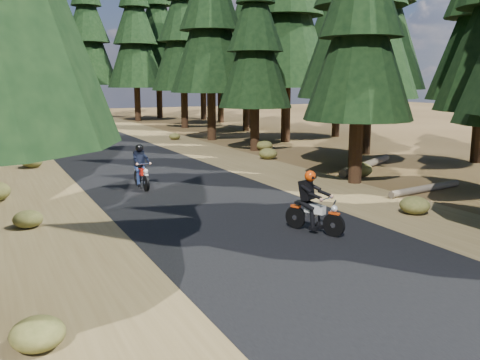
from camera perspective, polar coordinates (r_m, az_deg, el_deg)
name	(u,v)px	position (r m, az deg, el deg)	size (l,w,h in m)	color
ground	(268,236)	(12.79, 2.96, -5.97)	(120.00, 120.00, 0.00)	#423117
road	(192,195)	(17.20, -5.11, -1.65)	(6.00, 100.00, 0.01)	black
shoulder_l	(40,211)	(16.19, -20.52, -3.08)	(3.20, 100.00, 0.01)	brown
shoulder_r	(313,184)	(19.28, 7.76, -0.38)	(3.20, 100.00, 0.01)	brown
pine_forest	(87,3)	(32.59, -16.02, 17.70)	(34.59, 55.08, 16.32)	black
log_near	(366,165)	(22.90, 13.32, 1.57)	(0.32, 0.32, 5.08)	#4C4233
log_far	(425,189)	(18.68, 19.17, -0.86)	(0.24, 0.24, 3.45)	#4C4233
understory_shrubs	(181,175)	(19.38, -6.35, 0.53)	(15.77, 30.09, 0.67)	#474C1E
rider_lead	(314,212)	(13.02, 7.94, -3.44)	(1.13, 1.75, 1.51)	silver
rider_follow	(141,174)	(18.44, -10.47, 0.63)	(0.52, 1.69, 1.50)	#9B140A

